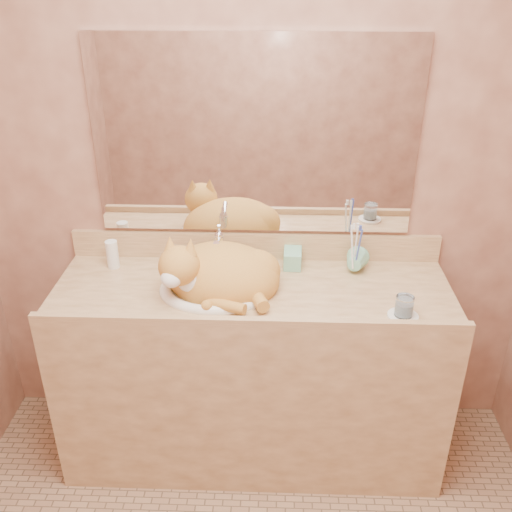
{
  "coord_description": "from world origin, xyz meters",
  "views": [
    {
      "loc": [
        0.09,
        -1.24,
        2.03
      ],
      "look_at": [
        0.02,
        0.7,
        1.01
      ],
      "focal_mm": 40.0,
      "sensor_mm": 36.0,
      "label": 1
    }
  ],
  "objects_px": {
    "sink_basin": "(216,275)",
    "soap_dispenser": "(293,255)",
    "vanity_counter": "(253,372)",
    "toothbrush_cup": "(354,266)",
    "water_glass": "(404,306)",
    "cat": "(217,271)"
  },
  "relations": [
    {
      "from": "cat",
      "to": "water_glass",
      "type": "height_order",
      "value": "cat"
    },
    {
      "from": "vanity_counter",
      "to": "water_glass",
      "type": "distance_m",
      "value": 0.76
    },
    {
      "from": "cat",
      "to": "soap_dispenser",
      "type": "bearing_deg",
      "value": 37.48
    },
    {
      "from": "sink_basin",
      "to": "toothbrush_cup",
      "type": "distance_m",
      "value": 0.58
    },
    {
      "from": "vanity_counter",
      "to": "sink_basin",
      "type": "distance_m",
      "value": 0.51
    },
    {
      "from": "sink_basin",
      "to": "toothbrush_cup",
      "type": "bearing_deg",
      "value": 16.07
    },
    {
      "from": "sink_basin",
      "to": "vanity_counter",
      "type": "bearing_deg",
      "value": 10.07
    },
    {
      "from": "cat",
      "to": "water_glass",
      "type": "bearing_deg",
      "value": -2.81
    },
    {
      "from": "sink_basin",
      "to": "toothbrush_cup",
      "type": "relative_size",
      "value": 4.53
    },
    {
      "from": "sink_basin",
      "to": "soap_dispenser",
      "type": "relative_size",
      "value": 2.65
    },
    {
      "from": "sink_basin",
      "to": "water_glass",
      "type": "distance_m",
      "value": 0.73
    },
    {
      "from": "vanity_counter",
      "to": "toothbrush_cup",
      "type": "distance_m",
      "value": 0.64
    },
    {
      "from": "vanity_counter",
      "to": "sink_basin",
      "type": "xyz_separation_m",
      "value": [
        -0.14,
        -0.02,
        0.49
      ]
    },
    {
      "from": "vanity_counter",
      "to": "soap_dispenser",
      "type": "relative_size",
      "value": 9.59
    },
    {
      "from": "sink_basin",
      "to": "water_glass",
      "type": "relative_size",
      "value": 5.65
    },
    {
      "from": "vanity_counter",
      "to": "soap_dispenser",
      "type": "distance_m",
      "value": 0.55
    },
    {
      "from": "toothbrush_cup",
      "to": "soap_dispenser",
      "type": "bearing_deg",
      "value": 175.65
    },
    {
      "from": "sink_basin",
      "to": "soap_dispenser",
      "type": "xyz_separation_m",
      "value": [
        0.31,
        0.16,
        0.01
      ]
    },
    {
      "from": "vanity_counter",
      "to": "soap_dispenser",
      "type": "height_order",
      "value": "soap_dispenser"
    },
    {
      "from": "sink_basin",
      "to": "soap_dispenser",
      "type": "distance_m",
      "value": 0.34
    },
    {
      "from": "cat",
      "to": "water_glass",
      "type": "distance_m",
      "value": 0.73
    },
    {
      "from": "toothbrush_cup",
      "to": "water_glass",
      "type": "distance_m",
      "value": 0.34
    }
  ]
}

